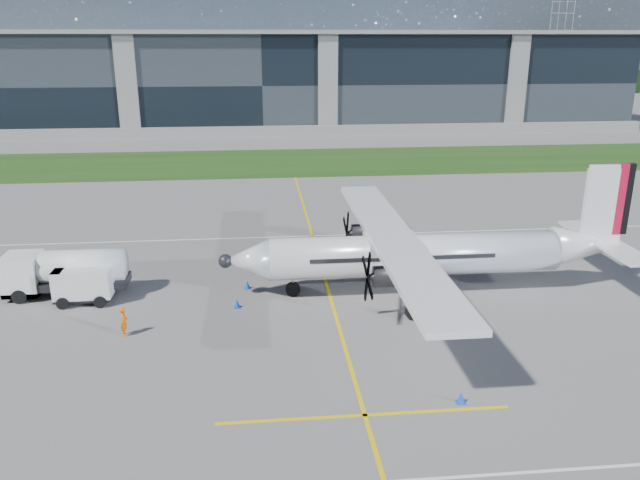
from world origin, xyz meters
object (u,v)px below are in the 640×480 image
Objects in this scene: turboprop_aircraft at (430,231)px; ground_crew_person at (124,319)px; safety_cone_portwing at (461,397)px; pylon_east at (560,36)px; safety_cone_stbdwing at (355,226)px; safety_cone_nose_port at (237,303)px; fuel_tanker_truck at (57,273)px; safety_cone_nose_stbd at (247,285)px; baggage_tug at (84,285)px.

ground_crew_person is (-16.92, -4.22, -2.87)m from turboprop_aircraft.
pylon_east is at bearing 63.40° from safety_cone_portwing.
safety_cone_stbdwing is (14.59, 17.23, -0.64)m from ground_crew_person.
pylon_east is 60.00× the size of safety_cone_nose_port.
safety_cone_nose_port is (5.61, 2.89, -0.64)m from ground_crew_person.
fuel_tanker_truck is 14.63× the size of safety_cone_portwing.
safety_cone_portwing is at bearing -127.46° from ground_crew_person.
fuel_tanker_truck is at bearing -124.59° from pylon_east.
ground_crew_person reaches higher than safety_cone_nose_stbd.
safety_cone_portwing and safety_cone_nose_stbd have the same top height.
safety_cone_nose_stbd is (6.16, 5.64, -0.64)m from ground_crew_person.
pylon_east is 162.83m from turboprop_aircraft.
turboprop_aircraft is 50.18× the size of safety_cone_nose_port.
safety_cone_nose_stbd is at bearing 6.49° from baggage_tug.
safety_cone_portwing is (20.03, -13.52, -1.12)m from fuel_tanker_truck.
pylon_east reaches higher than fuel_tanker_truck.
turboprop_aircraft is 11.91m from safety_cone_nose_port.
safety_cone_portwing is at bearing -48.10° from safety_cone_nose_port.
safety_cone_nose_stbd is (-10.76, 1.42, -3.51)m from turboprop_aircraft.
turboprop_aircraft is at bearing -7.50° from safety_cone_nose_stbd.
pylon_east is at bearing 62.06° from turboprop_aircraft.
safety_cone_portwing is at bearing -56.09° from safety_cone_nose_stbd.
turboprop_aircraft reaches higher than baggage_tug.
fuel_tanker_truck is at bearing 145.98° from safety_cone_portwing.
turboprop_aircraft is 12.61m from safety_cone_portwing.
ground_crew_person is at bearing -137.52° from safety_cone_nose_stbd.
safety_cone_portwing and safety_cone_stbdwing have the same top height.
baggage_tug reaches higher than ground_crew_person.
turboprop_aircraft is at bearing -117.94° from pylon_east.
fuel_tanker_truck reaches higher than safety_cone_stbdwing.
safety_cone_nose_stbd is (-86.86, -142.09, -14.75)m from pylon_east.
safety_cone_portwing is at bearing -98.33° from turboprop_aircraft.
safety_cone_nose_port is at bearing -101.18° from safety_cone_nose_stbd.
turboprop_aircraft reaches higher than ground_crew_person.
fuel_tanker_truck is 14.63× the size of safety_cone_nose_stbd.
safety_cone_nose_stbd is (0.54, 2.75, 0.00)m from safety_cone_nose_port.
safety_cone_portwing is at bearing -34.08° from baggage_tug.
safety_cone_stbdwing is 14.33m from safety_cone_nose_stbd.
baggage_tug reaches higher than safety_cone_stbdwing.
safety_cone_portwing is (15.16, -7.76, -0.64)m from ground_crew_person.
safety_cone_nose_port is 2.81m from safety_cone_nose_stbd.
safety_cone_portwing is at bearing -34.02° from fuel_tanker_truck.
turboprop_aircraft is at bearing -1.04° from baggage_tug.
pylon_east reaches higher than turboprop_aircraft.
turboprop_aircraft reaches higher than safety_cone_portwing.
ground_crew_person is at bearing -122.20° from pylon_east.
fuel_tanker_truck is 22.61m from safety_cone_stbdwing.
baggage_tug is 21.74m from safety_cone_stbdwing.
fuel_tanker_truck reaches higher than safety_cone_portwing.
baggage_tug is (-96.10, -143.14, -13.98)m from pylon_east.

